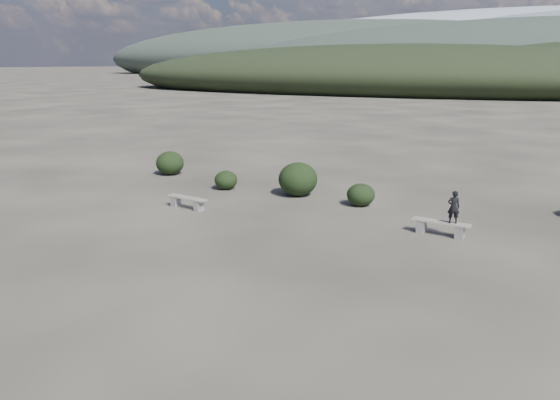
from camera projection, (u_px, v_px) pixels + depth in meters
The scene contains 9 objects.
ground at pixel (228, 271), 14.32m from camera, with size 1200.00×1200.00×0.00m, color #2F2B24.
bench_left at pixel (187, 202), 20.36m from camera, with size 1.78×0.56×0.44m.
bench_right at pixel (441, 227), 17.19m from camera, with size 1.85×0.52×0.46m.
seated_person at pixel (454, 207), 16.84m from camera, with size 0.38×0.25×1.04m, color black.
shrub_a at pixel (226, 180), 23.44m from camera, with size 0.99×0.99×0.81m, color black.
shrub_b at pixel (298, 179), 22.27m from camera, with size 1.60×1.60×1.37m, color black.
shrub_c at pixel (361, 195), 20.73m from camera, with size 1.07×1.07×0.86m, color black.
shrub_f at pixel (170, 163), 26.50m from camera, with size 1.35×1.35×1.14m, color black.
mountain_ridges at pixel (543, 53), 306.82m from camera, with size 500.00×400.00×56.00m.
Camera 1 is at (7.39, -11.29, 5.30)m, focal length 35.00 mm.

